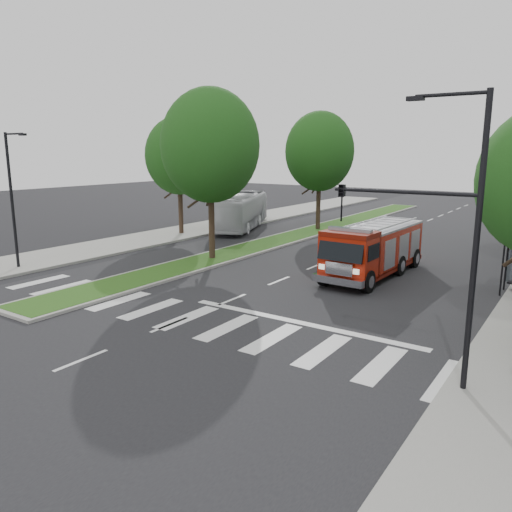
% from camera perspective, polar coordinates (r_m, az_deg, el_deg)
% --- Properties ---
extents(ground, '(140.00, 140.00, 0.00)m').
position_cam_1_polar(ground, '(22.39, -2.73, -5.01)').
color(ground, black).
rests_on(ground, ground).
extents(sidewalk_left, '(5.00, 80.00, 0.15)m').
position_cam_1_polar(sidewalk_left, '(39.07, -11.04, 2.18)').
color(sidewalk_left, gray).
rests_on(sidewalk_left, ground).
extents(median, '(3.00, 50.00, 0.15)m').
position_cam_1_polar(median, '(40.39, 5.76, 2.66)').
color(median, gray).
rests_on(median, ground).
extents(tree_median_near, '(5.80, 5.80, 10.16)m').
position_cam_1_polar(tree_median_near, '(29.85, -5.26, 12.43)').
color(tree_median_near, black).
rests_on(tree_median_near, ground).
extents(tree_median_far, '(5.60, 5.60, 9.72)m').
position_cam_1_polar(tree_median_far, '(41.65, 7.28, 11.76)').
color(tree_median_far, black).
rests_on(tree_median_far, ground).
extents(tree_left_mid, '(5.20, 5.20, 9.16)m').
position_cam_1_polar(tree_left_mid, '(39.63, -8.79, 11.24)').
color(tree_left_mid, black).
rests_on(tree_left_mid, ground).
extents(streetlight_right_near, '(4.08, 0.22, 8.00)m').
position_cam_1_polar(streetlight_right_near, '(14.13, 20.50, 3.70)').
color(streetlight_right_near, black).
rests_on(streetlight_right_near, ground).
extents(streetlight_left_near, '(1.90, 0.20, 7.50)m').
position_cam_1_polar(streetlight_left_near, '(30.37, -26.04, 6.33)').
color(streetlight_left_near, black).
rests_on(streetlight_left_near, ground).
extents(fire_engine, '(2.86, 8.56, 2.94)m').
position_cam_1_polar(fire_engine, '(27.06, 13.31, 0.71)').
color(fire_engine, '#631005').
rests_on(fire_engine, ground).
extents(city_bus, '(6.56, 10.99, 3.02)m').
position_cam_1_polar(city_bus, '(42.83, -1.70, 5.17)').
color(city_bus, silver).
rests_on(city_bus, ground).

